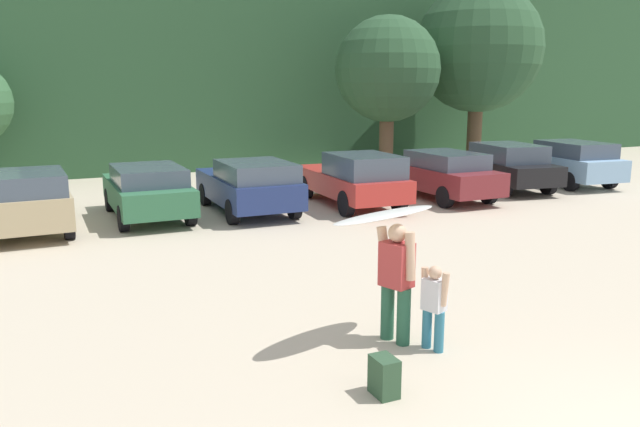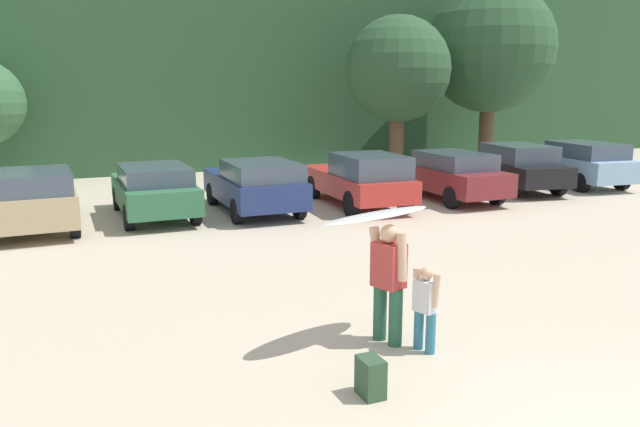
% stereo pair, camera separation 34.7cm
% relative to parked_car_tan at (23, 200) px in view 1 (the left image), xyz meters
% --- Properties ---
extents(hillside_ridge, '(108.00, 12.00, 8.78)m').
position_rel_parked_car_tan_xyz_m(hillside_ridge, '(5.46, 14.83, 3.59)').
color(hillside_ridge, '#284C2D').
rests_on(hillside_ridge, ground_plane).
extents(tree_center_left, '(4.01, 4.01, 6.05)m').
position_rel_parked_car_tan_xyz_m(tree_center_left, '(12.87, 4.99, 3.21)').
color(tree_center_left, brown).
rests_on(tree_center_left, ground_plane).
extents(tree_ridge_back, '(5.30, 5.30, 7.60)m').
position_rel_parked_car_tan_xyz_m(tree_ridge_back, '(17.61, 5.59, 4.13)').
color(tree_ridge_back, brown).
rests_on(tree_ridge_back, ground_plane).
extents(parked_car_tan, '(2.05, 4.03, 1.52)m').
position_rel_parked_car_tan_xyz_m(parked_car_tan, '(0.00, 0.00, 0.00)').
color(parked_car_tan, tan).
rests_on(parked_car_tan, ground_plane).
extents(parked_car_forest_green, '(1.85, 4.18, 1.40)m').
position_rel_parked_car_tan_xyz_m(parked_car_forest_green, '(2.94, 0.46, -0.04)').
color(parked_car_forest_green, '#2D6642').
rests_on(parked_car_forest_green, ground_plane).
extents(parked_car_navy, '(1.96, 4.30, 1.47)m').
position_rel_parked_car_tan_xyz_m(parked_car_navy, '(5.58, 0.03, -0.02)').
color(parked_car_navy, navy).
rests_on(parked_car_navy, ground_plane).
extents(parked_car_red, '(2.01, 4.62, 1.56)m').
position_rel_parked_car_tan_xyz_m(parked_car_red, '(8.62, -0.33, 0.01)').
color(parked_car_red, '#B72D28').
rests_on(parked_car_red, ground_plane).
extents(parked_car_maroon, '(1.81, 4.68, 1.46)m').
position_rel_parked_car_tan_xyz_m(parked_car_maroon, '(11.65, -0.23, -0.03)').
color(parked_car_maroon, maroon).
rests_on(parked_car_maroon, ground_plane).
extents(parked_car_black, '(2.48, 4.93, 1.54)m').
position_rel_parked_car_tan_xyz_m(parked_car_black, '(14.62, 0.34, 0.01)').
color(parked_car_black, black).
rests_on(parked_car_black, ground_plane).
extents(parked_car_sky_blue, '(2.31, 4.93, 1.54)m').
position_rel_parked_car_tan_xyz_m(parked_car_sky_blue, '(17.34, 0.30, 0.00)').
color(parked_car_sky_blue, '#84ADD1').
rests_on(parked_car_sky_blue, ground_plane).
extents(person_adult, '(0.41, 0.66, 1.64)m').
position_rel_parked_car_tan_xyz_m(person_adult, '(4.53, -9.18, 0.12)').
color(person_adult, '#26593F').
rests_on(person_adult, ground_plane).
extents(person_child, '(0.29, 0.44, 1.15)m').
position_rel_parked_car_tan_xyz_m(person_child, '(4.83, -9.63, -0.16)').
color(person_child, teal).
rests_on(person_child, ground_plane).
extents(surfboard_white, '(1.96, 1.09, 0.12)m').
position_rel_parked_car_tan_xyz_m(surfboard_white, '(4.41, -9.08, 0.95)').
color(surfboard_white, white).
extents(backpack_dropped, '(0.24, 0.34, 0.45)m').
position_rel_parked_car_tan_xyz_m(backpack_dropped, '(3.61, -10.43, -0.58)').
color(backpack_dropped, '#2D4C33').
rests_on(backpack_dropped, ground_plane).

